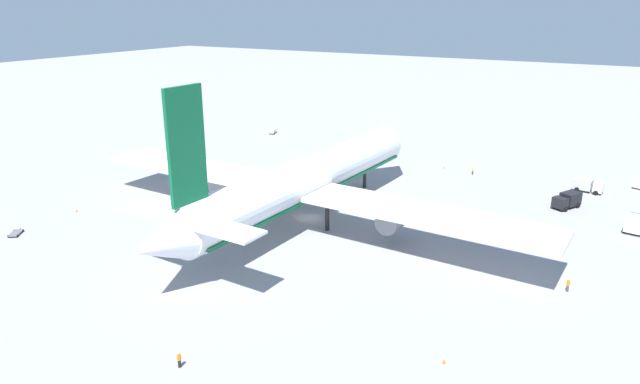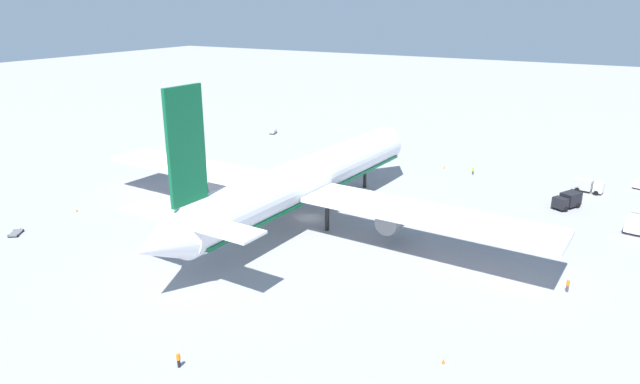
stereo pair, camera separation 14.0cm
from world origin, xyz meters
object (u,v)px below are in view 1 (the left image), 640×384
object	(u,v)px
baggage_cart_1	(273,131)
baggage_cart_2	(16,233)
service_truck_4	(567,200)
ground_worker_0	(473,171)
airliner	(304,181)
traffic_cone_1	(77,210)
traffic_cone_2	(444,167)
ground_worker_2	(179,360)
service_truck_2	(588,185)
traffic_cone_0	(444,361)
ground_worker_1	(568,285)
service_truck_0	(636,222)

from	to	relation	value
baggage_cart_1	baggage_cart_2	size ratio (longest dim) A/B	1.06
baggage_cart_1	baggage_cart_2	distance (m)	80.73
service_truck_4	ground_worker_0	world-z (taller)	service_truck_4
airliner	traffic_cone_1	distance (m)	40.60
traffic_cone_2	ground_worker_2	bearing A→B (deg)	179.99
service_truck_2	traffic_cone_0	bearing A→B (deg)	174.54
service_truck_4	traffic_cone_1	xyz separation A→B (m)	(-45.02, 73.86, -1.20)
traffic_cone_2	service_truck_2	bearing A→B (deg)	-94.23
service_truck_2	baggage_cart_2	size ratio (longest dim) A/B	1.71
ground_worker_2	ground_worker_1	bearing A→B (deg)	-40.97
service_truck_2	traffic_cone_1	xyz separation A→B (m)	(-56.52, 76.05, -1.08)
airliner	service_truck_4	distance (m)	47.34
service_truck_4	ground_worker_0	size ratio (longest dim) A/B	3.56
ground_worker_2	airliner	bearing A→B (deg)	14.24
airliner	baggage_cart_1	bearing A→B (deg)	38.88
service_truck_4	baggage_cart_2	bearing A→B (deg)	127.60
baggage_cart_2	traffic_cone_1	world-z (taller)	traffic_cone_1
ground_worker_0	ground_worker_2	world-z (taller)	ground_worker_2
ground_worker_1	baggage_cart_2	bearing A→B (deg)	106.73
baggage_cart_1	traffic_cone_2	world-z (taller)	baggage_cart_1
airliner	ground_worker_0	distance (m)	44.60
traffic_cone_0	airliner	bearing A→B (deg)	50.81
baggage_cart_1	ground_worker_2	distance (m)	107.14
ground_worker_0	ground_worker_1	xyz separation A→B (m)	(-45.34, -24.73, 0.05)
traffic_cone_2	baggage_cart_2	bearing A→B (deg)	146.49
service_truck_4	ground_worker_1	distance (m)	33.46
service_truck_0	baggage_cart_2	bearing A→B (deg)	120.97
airliner	ground_worker_1	bearing A→B (deg)	-96.27
airliner	service_truck_2	size ratio (longest dim) A/B	14.94
service_truck_0	ground_worker_1	world-z (taller)	service_truck_0
service_truck_0	ground_worker_0	bearing A→B (deg)	60.01
airliner	baggage_cart_1	xyz separation A→B (m)	(52.47, 42.31, -6.25)
service_truck_4	ground_worker_1	bearing A→B (deg)	-172.31
service_truck_4	ground_worker_2	size ratio (longest dim) A/B	3.52
baggage_cart_2	traffic_cone_1	size ratio (longest dim) A/B	5.91
baggage_cart_2	ground_worker_0	size ratio (longest dim) A/B	1.93
ground_worker_1	ground_worker_0	bearing A→B (deg)	28.61
ground_worker_0	traffic_cone_1	bearing A→B (deg)	136.86
airliner	ground_worker_2	bearing A→B (deg)	-165.76
baggage_cart_1	ground_worker_1	bearing A→B (deg)	-124.14
traffic_cone_1	service_truck_4	bearing A→B (deg)	-58.64
baggage_cart_1	traffic_cone_0	world-z (taller)	baggage_cart_1
traffic_cone_1	ground_worker_1	bearing A→B (deg)	-81.38
traffic_cone_2	airliner	bearing A→B (deg)	166.19
ground_worker_2	traffic_cone_2	bearing A→B (deg)	-0.01
baggage_cart_2	ground_worker_2	world-z (taller)	ground_worker_2
service_truck_4	ground_worker_2	world-z (taller)	service_truck_4
airliner	service_truck_4	xyz separation A→B (m)	(28.56, -37.35, -5.46)
service_truck_4	traffic_cone_0	xyz separation A→B (m)	(-55.57, 4.23, -1.20)
airliner	baggage_cart_1	distance (m)	67.69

